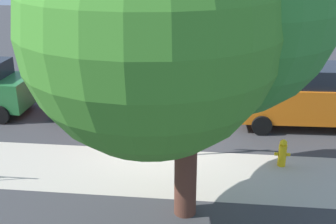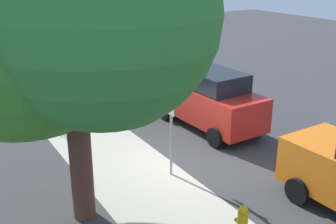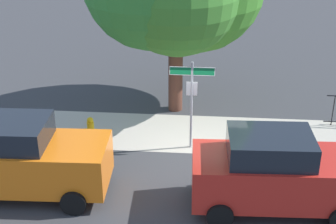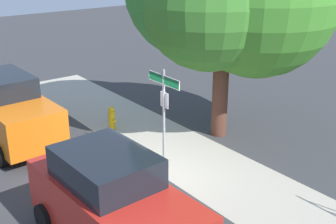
{
  "view_description": "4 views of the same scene",
  "coord_description": "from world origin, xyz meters",
  "views": [
    {
      "loc": [
        -1.46,
        11.38,
        5.68
      ],
      "look_at": [
        -0.28,
        0.52,
        1.41
      ],
      "focal_mm": 46.24,
      "sensor_mm": 36.0,
      "label": 1
    },
    {
      "loc": [
        -8.79,
        5.63,
        5.41
      ],
      "look_at": [
        0.08,
        0.28,
        1.65
      ],
      "focal_mm": 44.31,
      "sensor_mm": 36.0,
      "label": 2
    },
    {
      "loc": [
        0.16,
        -13.0,
        7.54
      ],
      "look_at": [
        -1.0,
        0.66,
        1.03
      ],
      "focal_mm": 53.54,
      "sensor_mm": 36.0,
      "label": 3
    },
    {
      "loc": [
        8.45,
        -6.14,
        5.75
      ],
      "look_at": [
        -1.06,
        1.13,
        1.18
      ],
      "focal_mm": 47.25,
      "sensor_mm": 36.0,
      "label": 4
    }
  ],
  "objects": [
    {
      "name": "car_red",
      "position": [
        1.91,
        -2.49,
        1.01
      ],
      "size": [
        4.23,
        2.06,
        2.03
      ],
      "rotation": [
        0.0,
        0.0,
        0.04
      ],
      "color": "red",
      "rests_on": "ground_plane"
    },
    {
      "name": "ground_plane",
      "position": [
        0.0,
        0.0,
        0.0
      ],
      "size": [
        60.0,
        60.0,
        0.0
      ],
      "primitive_type": "plane",
      "color": "#38383A"
    },
    {
      "name": "fire_hydrant",
      "position": [
        -3.41,
        0.6,
        0.38
      ],
      "size": [
        0.42,
        0.22,
        0.78
      ],
      "color": "yellow",
      "rests_on": "ground_plane"
    },
    {
      "name": "sidewalk_strip",
      "position": [
        2.0,
        1.3,
        0.0
      ],
      "size": [
        24.0,
        2.6,
        0.0
      ],
      "primitive_type": "cube",
      "color": "#B0A797",
      "rests_on": "ground_plane"
    },
    {
      "name": "street_sign",
      "position": [
        -0.28,
        0.4,
        1.92
      ],
      "size": [
        1.3,
        0.07,
        2.75
      ],
      "color": "#9EA0A5",
      "rests_on": "ground_plane"
    },
    {
      "name": "car_orange",
      "position": [
        -4.63,
        -2.36,
        1.02
      ],
      "size": [
        4.65,
        2.09,
        2.05
      ],
      "rotation": [
        0.0,
        0.0,
        0.03
      ],
      "color": "orange",
      "rests_on": "ground_plane"
    },
    {
      "name": "shade_tree",
      "position": [
        -0.92,
        3.13,
        4.36
      ],
      "size": [
        5.86,
        5.72,
        6.76
      ],
      "color": "brown",
      "rests_on": "ground_plane"
    }
  ]
}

